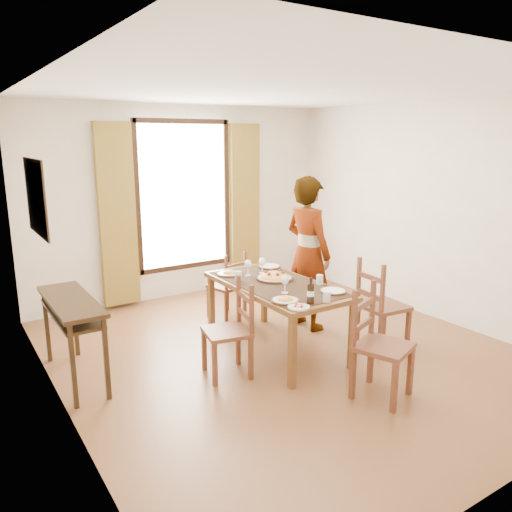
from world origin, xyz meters
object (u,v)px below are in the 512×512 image
console_table (71,311)px  pasta_platter (274,275)px  man (308,253)px  dining_table (276,290)px

console_table → pasta_platter: (2.04, -0.37, 0.12)m
console_table → man: bearing=-2.4°
man → pasta_platter: bearing=105.2°
man → pasta_platter: (-0.66, -0.25, -0.11)m
dining_table → man: size_ratio=0.92×
dining_table → pasta_platter: size_ratio=4.19×
console_table → man: (2.70, -0.11, 0.23)m
pasta_platter → man: bearing=20.8°
dining_table → pasta_platter: pasta_platter is taller
dining_table → console_table: bearing=166.0°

